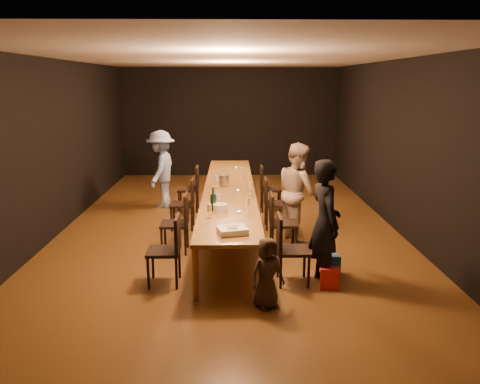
{
  "coord_description": "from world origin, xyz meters",
  "views": [
    {
      "loc": [
        0.04,
        -8.18,
        2.61
      ],
      "look_at": [
        0.17,
        -1.37,
        1.0
      ],
      "focal_mm": 35.0,
      "sensor_mm": 36.0,
      "label": 1
    }
  ],
  "objects_px": {
    "ice_bucket": "(224,180)",
    "chair_left_1": "(174,223)",
    "chair_left_2": "(182,204)",
    "man_blue": "(161,169)",
    "table": "(229,191)",
    "birthday_cake": "(232,231)",
    "chair_right_1": "(283,223)",
    "chair_right_2": "(276,203)",
    "child": "(267,273)",
    "chair_right_0": "(293,249)",
    "chair_left_3": "(188,189)",
    "chair_right_3": "(271,188)",
    "champagne_bottle": "(213,198)",
    "woman_tan": "(298,192)",
    "chair_left_0": "(164,250)",
    "woman_birthday": "(325,222)",
    "plate_stack": "(220,208)"
  },
  "relations": [
    {
      "from": "ice_bucket",
      "to": "chair_left_1",
      "type": "bearing_deg",
      "value": -118.11
    },
    {
      "from": "chair_left_2",
      "to": "man_blue",
      "type": "xyz_separation_m",
      "value": [
        -0.59,
        1.54,
        0.35
      ]
    },
    {
      "from": "table",
      "to": "birthday_cake",
      "type": "height_order",
      "value": "birthday_cake"
    },
    {
      "from": "table",
      "to": "chair_right_1",
      "type": "bearing_deg",
      "value": -54.69
    },
    {
      "from": "chair_right_2",
      "to": "child",
      "type": "xyz_separation_m",
      "value": [
        -0.4,
        -3.08,
        -0.04
      ]
    },
    {
      "from": "chair_left_2",
      "to": "chair_right_0",
      "type": "bearing_deg",
      "value": -144.69
    },
    {
      "from": "chair_right_1",
      "to": "chair_left_3",
      "type": "height_order",
      "value": "same"
    },
    {
      "from": "chair_left_1",
      "to": "child",
      "type": "height_order",
      "value": "chair_left_1"
    },
    {
      "from": "chair_right_1",
      "to": "chair_right_3",
      "type": "relative_size",
      "value": 1.0
    },
    {
      "from": "chair_right_2",
      "to": "man_blue",
      "type": "relative_size",
      "value": 0.57
    },
    {
      "from": "chair_left_3",
      "to": "birthday_cake",
      "type": "distance_m",
      "value": 3.9
    },
    {
      "from": "champagne_bottle",
      "to": "chair_left_1",
      "type": "bearing_deg",
      "value": 154.61
    },
    {
      "from": "woman_tan",
      "to": "man_blue",
      "type": "bearing_deg",
      "value": 35.42
    },
    {
      "from": "chair_left_0",
      "to": "woman_birthday",
      "type": "relative_size",
      "value": 0.56
    },
    {
      "from": "table",
      "to": "plate_stack",
      "type": "relative_size",
      "value": 28.31
    },
    {
      "from": "chair_right_1",
      "to": "chair_left_3",
      "type": "relative_size",
      "value": 1.0
    },
    {
      "from": "chair_left_2",
      "to": "champagne_bottle",
      "type": "distance_m",
      "value": 1.68
    },
    {
      "from": "champagne_bottle",
      "to": "chair_left_3",
      "type": "bearing_deg",
      "value": 102.97
    },
    {
      "from": "table",
      "to": "chair_left_1",
      "type": "bearing_deg",
      "value": -125.31
    },
    {
      "from": "chair_left_2",
      "to": "woman_tan",
      "type": "distance_m",
      "value": 2.13
    },
    {
      "from": "chair_right_2",
      "to": "chair_left_2",
      "type": "bearing_deg",
      "value": -90.0
    },
    {
      "from": "chair_right_1",
      "to": "man_blue",
      "type": "height_order",
      "value": "man_blue"
    },
    {
      "from": "chair_left_0",
      "to": "plate_stack",
      "type": "bearing_deg",
      "value": -41.61
    },
    {
      "from": "chair_right_3",
      "to": "chair_left_1",
      "type": "xyz_separation_m",
      "value": [
        -1.7,
        -2.4,
        0.0
      ]
    },
    {
      "from": "child",
      "to": "chair_left_1",
      "type": "bearing_deg",
      "value": 101.45
    },
    {
      "from": "chair_right_2",
      "to": "ice_bucket",
      "type": "distance_m",
      "value": 1.04
    },
    {
      "from": "chair_left_1",
      "to": "chair_right_3",
      "type": "bearing_deg",
      "value": -35.31
    },
    {
      "from": "woman_tan",
      "to": "plate_stack",
      "type": "bearing_deg",
      "value": 112.18
    },
    {
      "from": "chair_left_1",
      "to": "woman_birthday",
      "type": "relative_size",
      "value": 0.56
    },
    {
      "from": "chair_right_2",
      "to": "woman_birthday",
      "type": "bearing_deg",
      "value": 9.69
    },
    {
      "from": "chair_right_3",
      "to": "child",
      "type": "xyz_separation_m",
      "value": [
        -0.4,
        -4.28,
        -0.04
      ]
    },
    {
      "from": "chair_right_3",
      "to": "chair_left_2",
      "type": "xyz_separation_m",
      "value": [
        -1.7,
        -1.2,
        0.0
      ]
    },
    {
      "from": "woman_tan",
      "to": "man_blue",
      "type": "xyz_separation_m",
      "value": [
        -2.59,
        2.16,
        -0.01
      ]
    },
    {
      "from": "chair_right_2",
      "to": "chair_left_2",
      "type": "distance_m",
      "value": 1.7
    },
    {
      "from": "chair_left_2",
      "to": "woman_tan",
      "type": "relative_size",
      "value": 0.57
    },
    {
      "from": "woman_birthday",
      "to": "chair_left_2",
      "type": "bearing_deg",
      "value": 32.59
    },
    {
      "from": "table",
      "to": "birthday_cake",
      "type": "relative_size",
      "value": 14.62
    },
    {
      "from": "chair_right_2",
      "to": "chair_right_0",
      "type": "bearing_deg",
      "value": -0.0
    },
    {
      "from": "chair_right_3",
      "to": "chair_left_0",
      "type": "xyz_separation_m",
      "value": [
        -1.7,
        -3.6,
        0.0
      ]
    },
    {
      "from": "champagne_bottle",
      "to": "chair_right_2",
      "type": "bearing_deg",
      "value": 54.16
    },
    {
      "from": "chair_right_3",
      "to": "birthday_cake",
      "type": "bearing_deg",
      "value": -11.95
    },
    {
      "from": "chair_right_2",
      "to": "champagne_bottle",
      "type": "height_order",
      "value": "champagne_bottle"
    },
    {
      "from": "chair_right_1",
      "to": "ice_bucket",
      "type": "xyz_separation_m",
      "value": [
        -0.95,
        1.41,
        0.38
      ]
    },
    {
      "from": "woman_birthday",
      "to": "child",
      "type": "bearing_deg",
      "value": 121.77
    },
    {
      "from": "chair_left_3",
      "to": "ice_bucket",
      "type": "xyz_separation_m",
      "value": [
        0.75,
        -0.99,
        0.38
      ]
    },
    {
      "from": "chair_left_0",
      "to": "chair_right_3",
      "type": "bearing_deg",
      "value": -25.28
    },
    {
      "from": "chair_right_0",
      "to": "woman_tan",
      "type": "xyz_separation_m",
      "value": [
        0.3,
        1.77,
        0.36
      ]
    },
    {
      "from": "chair_left_3",
      "to": "birthday_cake",
      "type": "relative_size",
      "value": 2.27
    },
    {
      "from": "chair_right_1",
      "to": "chair_left_2",
      "type": "height_order",
      "value": "same"
    },
    {
      "from": "table",
      "to": "woman_tan",
      "type": "height_order",
      "value": "woman_tan"
    }
  ]
}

